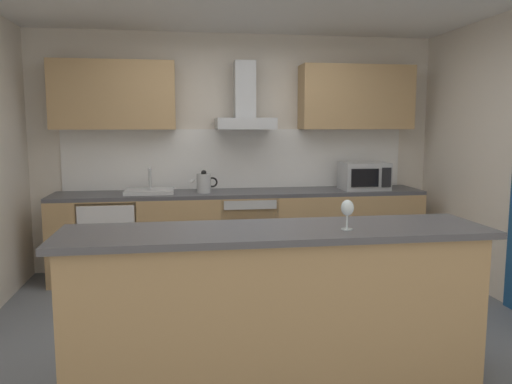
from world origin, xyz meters
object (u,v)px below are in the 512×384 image
Objects in this scene: refrigerator at (111,240)px; microwave at (364,176)px; range_hood at (245,108)px; wine_glass at (347,209)px; oven at (247,232)px; sink at (150,191)px; kettle at (204,183)px.

microwave is (2.72, -0.03, 0.62)m from refrigerator.
range_hood is 4.05× the size of wine_glass.
oven is at bearing 0.11° from refrigerator.
wine_glass is at bearing -84.16° from range_hood.
microwave is at bearing 67.08° from wine_glass.
oven is 0.94× the size of refrigerator.
sink is 2.80m from wine_glass.
kettle is at bearing -175.76° from oven.
range_hood reaches higher than microwave.
oven is at bearing -90.00° from range_hood.
sink is at bearing 175.46° from kettle.
wine_glass is (0.27, -2.47, 0.65)m from oven.
microwave is 1.75m from kettle.
oven is at bearing 96.15° from wine_glass.
oven is at bearing 178.77° from microwave.
range_hood reaches higher than kettle.
microwave is 2.32m from sink.
range_hood is (0.45, 0.16, 0.78)m from kettle.
range_hood is at bearing 173.09° from microwave.
wine_glass is at bearing -55.57° from refrigerator.
microwave is 1.50m from range_hood.
microwave is at bearing 0.19° from kettle.
refrigerator is at bearing -178.07° from sink.
sink is 1.73× the size of kettle.
wine_glass is at bearing -83.85° from oven.
range_hood is (0.00, 0.13, 1.33)m from oven.
microwave is at bearing -0.96° from sink.
sink is (0.41, 0.01, 0.50)m from refrigerator.
wine_glass reaches higher than sink.
sink is 2.81× the size of wine_glass.
sink is 1.34m from range_hood.
oven is 1.43m from refrigerator.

